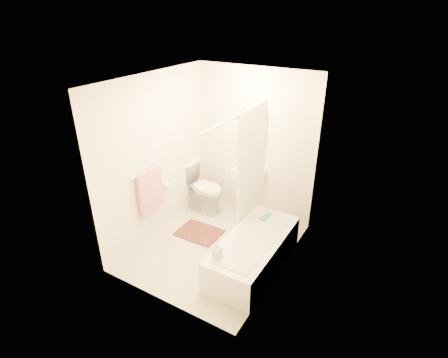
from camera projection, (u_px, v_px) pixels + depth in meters
The scene contains 17 objects.
floor at pixel (215, 246), 5.12m from camera, with size 2.40×2.40×0.00m, color beige.
ceiling at pixel (213, 79), 4.04m from camera, with size 2.40×2.40×0.00m, color white.
wall_back at pixel (255, 145), 5.50m from camera, with size 2.00×0.02×2.40m, color beige.
wall_left at pixel (156, 157), 5.04m from camera, with size 0.02×2.40×2.40m, color beige.
wall_right at pixel (286, 191), 4.12m from camera, with size 0.02×2.40×2.40m, color beige.
mirror at pixel (255, 127), 5.35m from camera, with size 0.40×0.03×0.55m, color white.
curtain_rod at pixel (239, 115), 4.16m from camera, with size 0.03×0.03×1.70m, color silver.
shower_curtain at pixel (252, 163), 4.82m from camera, with size 0.04×0.80×1.55m, color silver.
towel_bar at pixel (147, 171), 4.87m from camera, with size 0.02×0.02×0.60m, color silver.
towel at pixel (150, 191), 5.00m from camera, with size 0.06×0.45×0.66m, color #CC7266.
toilet_paper at pixel (167, 186), 5.32m from camera, with size 0.12×0.12×0.11m, color white.
toilet at pixel (202, 188), 5.89m from camera, with size 0.46×0.82×0.80m, color white.
sink at pixel (249, 190), 5.74m from camera, with size 0.46×0.37×0.90m, color white, non-canonical shape.
bathtub at pixel (253, 252), 4.65m from camera, with size 0.69×1.57×0.44m, color white, non-canonical shape.
bath_mat at pixel (199, 233), 5.41m from camera, with size 0.66×0.49×0.02m, color #502B1D.
soap_bottle at pixel (217, 250), 4.17m from camera, with size 0.10×0.10×0.21m, color white.
scrub_brush at pixel (266, 217), 4.98m from camera, with size 0.06×0.21×0.04m, color #31B672.
Camera 1 is at (2.22, -3.49, 3.17)m, focal length 28.00 mm.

